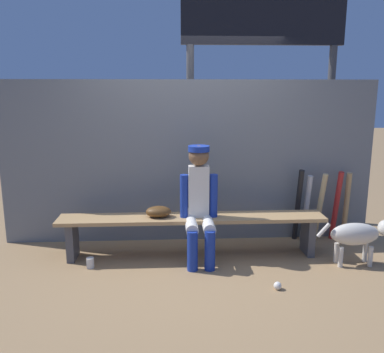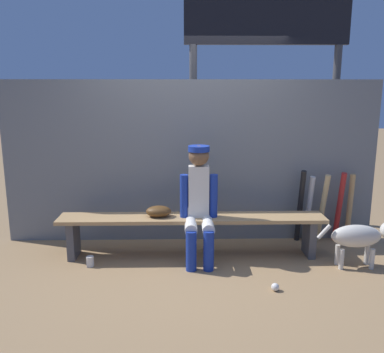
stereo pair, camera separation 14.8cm
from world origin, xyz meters
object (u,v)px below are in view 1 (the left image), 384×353
object	(u,v)px
baseball_glove	(159,212)
baseball	(278,286)
scoreboard	(268,48)
dog	(360,234)
bat_wood_natural	(320,207)
cup_on_bench	(190,212)
bat_aluminum_red	(336,206)
bat_aluminum_black	(298,205)
player_seated	(199,200)
dugout_bench	(192,224)
cup_on_ground	(90,263)
bat_aluminum_silver	(306,208)
bat_wood_tan	(346,206)

from	to	relation	value
baseball_glove	baseball	xyz separation A→B (m)	(1.12, -0.84, -0.49)
baseball_glove	scoreboard	world-z (taller)	scoreboard
baseball_glove	scoreboard	bearing A→B (deg)	38.71
baseball	dog	xyz separation A→B (m)	(1.01, 0.51, 0.30)
scoreboard	dog	distance (m)	2.60
bat_wood_natural	cup_on_bench	xyz separation A→B (m)	(-1.60, -0.40, 0.09)
bat_wood_natural	dog	size ratio (longest dim) A/B	1.03
bat_aluminum_red	scoreboard	bearing A→B (deg)	133.54
bat_aluminum_black	baseball	bearing A→B (deg)	-114.41
bat_wood_natural	scoreboard	size ratio (longest dim) A/B	0.26
player_seated	dugout_bench	bearing A→B (deg)	124.61
player_seated	bat_aluminum_black	world-z (taller)	player_seated
cup_on_ground	dog	world-z (taller)	dog
bat_aluminum_silver	dugout_bench	bearing A→B (deg)	-164.35
dog	bat_aluminum_silver	bearing A→B (deg)	115.19
cup_on_ground	scoreboard	size ratio (longest dim) A/B	0.03
player_seated	bat_aluminum_silver	world-z (taller)	player_seated
baseball_glove	bat_aluminum_silver	bearing A→B (deg)	12.54
baseball_glove	cup_on_bench	size ratio (longest dim) A/B	2.55
dugout_bench	cup_on_bench	world-z (taller)	cup_on_bench
player_seated	bat_wood_natural	xyz separation A→B (m)	(1.51, 0.49, -0.24)
cup_on_ground	baseball	bearing A→B (deg)	-17.39
cup_on_ground	bat_wood_tan	bearing A→B (deg)	12.69
bat_aluminum_silver	bat_wood_natural	world-z (taller)	bat_wood_natural
dugout_bench	dog	distance (m)	1.79
bat_wood_tan	bat_aluminum_red	bearing A→B (deg)	-161.48
baseball_glove	scoreboard	xyz separation A→B (m)	(1.42, 1.14, 1.84)
bat_wood_tan	cup_on_bench	world-z (taller)	bat_wood_tan
bat_aluminum_silver	bat_aluminum_red	xyz separation A→B (m)	(0.36, -0.03, 0.03)
bat_aluminum_black	bat_aluminum_red	distance (m)	0.47
bat_aluminum_red	cup_on_ground	world-z (taller)	bat_aluminum_red
player_seated	bat_wood_natural	distance (m)	1.60
player_seated	bat_wood_tan	size ratio (longest dim) A/B	1.47
cup_on_ground	dog	size ratio (longest dim) A/B	0.13
bat_wood_natural	cup_on_bench	world-z (taller)	bat_wood_natural
bat_aluminum_silver	baseball	distance (m)	1.45
bat_wood_tan	scoreboard	xyz separation A→B (m)	(-0.88, 0.72, 1.94)
bat_wood_natural	player_seated	bearing A→B (deg)	-162.05
cup_on_bench	dugout_bench	bearing A→B (deg)	37.38
bat_aluminum_black	baseball	xyz separation A→B (m)	(-0.56, -1.22, -0.42)
baseball_glove	scoreboard	distance (m)	2.59
cup_on_bench	bat_wood_tan	bearing A→B (deg)	12.52
baseball	cup_on_bench	size ratio (longest dim) A/B	0.67
dog	dugout_bench	bearing A→B (deg)	169.49
player_seated	bat_aluminum_silver	xyz separation A→B (m)	(1.35, 0.50, -0.26)
player_seated	bat_aluminum_red	bearing A→B (deg)	15.53
bat_wood_natural	scoreboard	bearing A→B (deg)	125.21
dugout_bench	baseball_glove	distance (m)	0.40
bat_wood_tan	scoreboard	bearing A→B (deg)	140.71
cup_on_ground	bat_aluminum_black	bearing A→B (deg)	15.11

